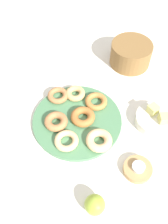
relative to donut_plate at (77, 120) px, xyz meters
name	(u,v)px	position (x,y,z in m)	size (l,w,h in m)	color
ground_plane	(77,122)	(0.00, 0.00, -0.01)	(2.40, 2.40, 0.00)	white
donut_plate	(77,120)	(0.00, 0.00, 0.00)	(0.35, 0.35, 0.02)	#4C7F56
donut_0	(66,141)	(0.08, -0.08, 0.02)	(0.09, 0.09, 0.02)	#EABC84
donut_1	(56,121)	(-0.02, -0.08, 0.02)	(0.09, 0.09, 0.03)	#B27547
donut_2	(99,140)	(0.13, 0.03, 0.02)	(0.10, 0.10, 0.03)	#EABC84
donut_3	(75,93)	(-0.11, 0.05, 0.02)	(0.08, 0.08, 0.03)	tan
donut_4	(96,101)	(-0.04, 0.10, 0.02)	(0.09, 0.09, 0.02)	#BC7A3D
donut_5	(58,95)	(-0.14, -0.02, 0.02)	(0.09, 0.09, 0.02)	#B27547
donut_6	(83,117)	(0.01, 0.02, 0.02)	(0.10, 0.10, 0.03)	#AD6B33
candle_holder	(138,169)	(0.28, 0.10, 0.00)	(0.10, 0.10, 0.02)	tan
tealight	(138,167)	(0.28, 0.10, 0.02)	(0.05, 0.05, 0.01)	silver
basket	(131,54)	(-0.20, 0.37, 0.04)	(0.19, 0.19, 0.11)	brown
fruit_bowl	(155,120)	(0.14, 0.27, 0.01)	(0.16, 0.16, 0.04)	silver
melon_chunk_left	(153,109)	(0.11, 0.27, 0.05)	(0.04, 0.04, 0.04)	#DBD67A
melon_chunk_right	(164,118)	(0.17, 0.28, 0.05)	(0.04, 0.04, 0.04)	#DBD67A
apple	(95,205)	(0.33, -0.09, 0.02)	(0.07, 0.07, 0.07)	#93AD38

